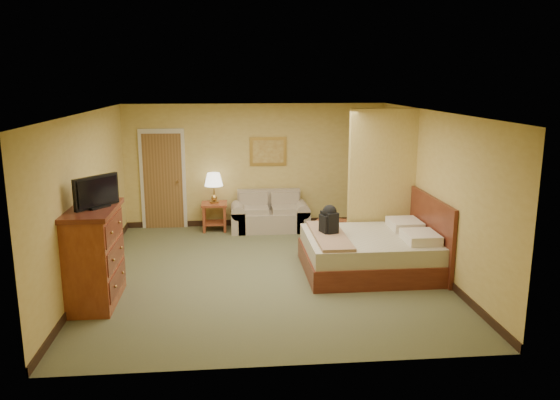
{
  "coord_description": "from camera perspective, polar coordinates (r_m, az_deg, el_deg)",
  "views": [
    {
      "loc": [
        -0.57,
        -8.45,
        3.1
      ],
      "look_at": [
        0.29,
        0.6,
        1.07
      ],
      "focal_mm": 35.0,
      "sensor_mm": 36.0,
      "label": 1
    }
  ],
  "objects": [
    {
      "name": "dresser",
      "position": [
        8.07,
        -18.89,
        -5.49
      ],
      "size": [
        0.68,
        1.29,
        1.38
      ],
      "color": "maroon",
      "rests_on": "floor"
    },
    {
      "name": "backpack",
      "position": [
        8.9,
        5.19,
        -2.01
      ],
      "size": [
        0.28,
        0.34,
        0.5
      ],
      "rotation": [
        0.0,
        0.0,
        0.33
      ],
      "color": "black",
      "rests_on": "bed"
    },
    {
      "name": "back_wall",
      "position": [
        11.61,
        -2.54,
        3.62
      ],
      "size": [
        5.5,
        0.02,
        2.6
      ],
      "primitive_type": "cube",
      "color": "tan",
      "rests_on": "floor"
    },
    {
      "name": "right_wall",
      "position": [
        9.26,
        15.71,
        0.87
      ],
      "size": [
        0.02,
        6.0,
        2.6
      ],
      "primitive_type": "cube",
      "color": "tan",
      "rests_on": "floor"
    },
    {
      "name": "baseboard",
      "position": [
        11.86,
        -2.48,
        -2.32
      ],
      "size": [
        5.5,
        0.02,
        0.12
      ],
      "primitive_type": "cube",
      "color": "black",
      "rests_on": "floor"
    },
    {
      "name": "left_wall",
      "position": [
        8.92,
        -19.45,
        0.18
      ],
      "size": [
        0.02,
        6.0,
        2.6
      ],
      "primitive_type": "cube",
      "color": "tan",
      "rests_on": "floor"
    },
    {
      "name": "table_lamp",
      "position": [
        11.29,
        -6.95,
        2.06
      ],
      "size": [
        0.38,
        0.38,
        0.63
      ],
      "color": "#AB813E",
      "rests_on": "side_table"
    },
    {
      "name": "loveseat",
      "position": [
        11.41,
        -1.07,
        -1.83
      ],
      "size": [
        1.62,
        0.75,
        0.82
      ],
      "color": "tan",
      "rests_on": "floor"
    },
    {
      "name": "wall_picture",
      "position": [
        11.56,
        -1.25,
        5.09
      ],
      "size": [
        0.78,
        0.04,
        0.61
      ],
      "color": "#B78E3F",
      "rests_on": "back_wall"
    },
    {
      "name": "coffee_table",
      "position": [
        10.6,
        5.39,
        -2.88
      ],
      "size": [
        0.83,
        0.83,
        0.4
      ],
      "rotation": [
        0.0,
        0.0,
        -0.43
      ],
      "color": "maroon",
      "rests_on": "floor"
    },
    {
      "name": "floor",
      "position": [
        9.02,
        -1.48,
        -7.55
      ],
      "size": [
        6.0,
        6.0,
        0.0
      ],
      "primitive_type": "plane",
      "color": "brown",
      "rests_on": "ground"
    },
    {
      "name": "door",
      "position": [
        11.69,
        -12.12,
        2.08
      ],
      "size": [
        0.94,
        0.16,
        2.1
      ],
      "color": "beige",
      "rests_on": "floor"
    },
    {
      "name": "tv",
      "position": [
        7.83,
        -18.64,
        0.72
      ],
      "size": [
        0.48,
        0.61,
        0.45
      ],
      "rotation": [
        0.0,
        0.0,
        -0.65
      ],
      "color": "black",
      "rests_on": "dresser"
    },
    {
      "name": "ceiling",
      "position": [
        8.49,
        -1.58,
        9.17
      ],
      "size": [
        6.0,
        6.0,
        0.0
      ],
      "primitive_type": "plane",
      "rotation": [
        3.14,
        0.0,
        0.0
      ],
      "color": "white",
      "rests_on": "back_wall"
    },
    {
      "name": "bed",
      "position": [
        9.12,
        10.04,
        -5.31
      ],
      "size": [
        2.24,
        1.9,
        1.23
      ],
      "color": "#541E13",
      "rests_on": "floor"
    },
    {
      "name": "partition",
      "position": [
        9.93,
        10.58,
        1.89
      ],
      "size": [
        1.2,
        0.15,
        2.6
      ],
      "primitive_type": "cube",
      "color": "tan",
      "rests_on": "floor"
    },
    {
      "name": "side_table",
      "position": [
        11.44,
        -6.86,
        -1.28
      ],
      "size": [
        0.53,
        0.53,
        0.58
      ],
      "color": "maroon",
      "rests_on": "floor"
    }
  ]
}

